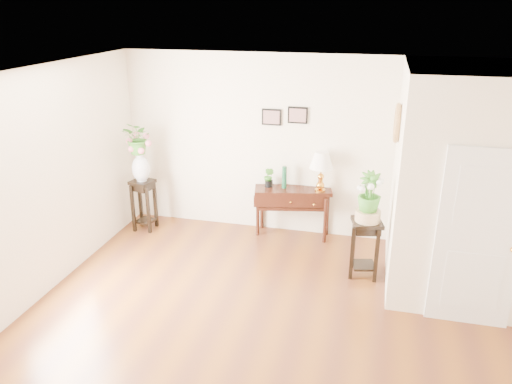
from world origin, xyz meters
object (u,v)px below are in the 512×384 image
(console_table, at_px, (293,212))
(plant_stand_a, at_px, (144,205))
(plant_stand_b, at_px, (365,248))
(table_lamp, at_px, (321,169))

(console_table, bearing_deg, plant_stand_a, 176.56)
(plant_stand_a, height_order, plant_stand_b, plant_stand_a)
(table_lamp, distance_m, plant_stand_a, 2.89)
(table_lamp, xyz_separation_m, plant_stand_b, (0.74, -0.98, -0.74))
(table_lamp, distance_m, plant_stand_b, 1.44)
(console_table, height_order, table_lamp, table_lamp)
(console_table, distance_m, plant_stand_a, 2.39)
(console_table, relative_size, table_lamp, 1.90)
(table_lamp, bearing_deg, plant_stand_a, -172.73)
(plant_stand_a, distance_m, plant_stand_b, 3.58)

